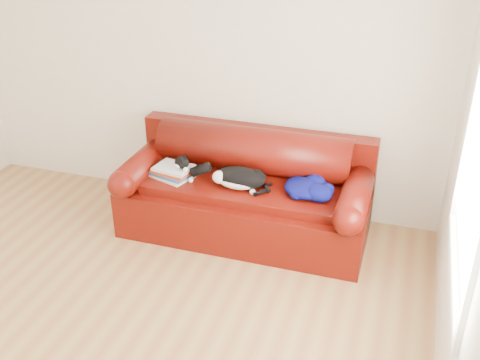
# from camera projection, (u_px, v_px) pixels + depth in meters

# --- Properties ---
(ground) EXTENTS (4.50, 4.50, 0.00)m
(ground) POSITION_uv_depth(u_px,v_px,m) (96.00, 327.00, 3.90)
(ground) COLOR #93613A
(ground) RESTS_ON ground
(room_shell) EXTENTS (4.52, 4.02, 2.61)m
(room_shell) POSITION_uv_depth(u_px,v_px,m) (81.00, 101.00, 3.10)
(room_shell) COLOR beige
(room_shell) RESTS_ON ground
(sofa_base) EXTENTS (2.10, 0.90, 0.50)m
(sofa_base) POSITION_uv_depth(u_px,v_px,m) (245.00, 208.00, 4.88)
(sofa_base) COLOR #401002
(sofa_base) RESTS_ON ground
(sofa_back) EXTENTS (2.10, 1.01, 0.88)m
(sofa_back) POSITION_uv_depth(u_px,v_px,m) (253.00, 165.00, 4.94)
(sofa_back) COLOR #401002
(sofa_back) RESTS_ON ground
(book_stack) EXTENTS (0.40, 0.35, 0.10)m
(book_stack) POSITION_uv_depth(u_px,v_px,m) (173.00, 172.00, 4.81)
(book_stack) COLOR beige
(book_stack) RESTS_ON sofa_base
(cat) EXTENTS (0.62, 0.29, 0.22)m
(cat) POSITION_uv_depth(u_px,v_px,m) (239.00, 178.00, 4.62)
(cat) COLOR black
(cat) RESTS_ON sofa_base
(blanket) EXTENTS (0.44, 0.40, 0.13)m
(blanket) POSITION_uv_depth(u_px,v_px,m) (308.00, 188.00, 4.53)
(blanket) COLOR #09024A
(blanket) RESTS_ON sofa_base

